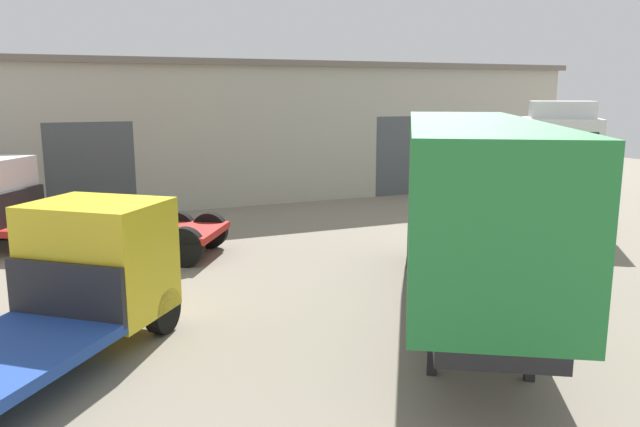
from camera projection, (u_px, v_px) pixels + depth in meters
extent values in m
plane|color=gray|center=(469.00, 309.00, 13.73)|extent=(60.00, 60.00, 0.00)
cube|color=#B7B2A3|center=(233.00, 130.00, 30.19)|extent=(31.16, 9.79, 5.73)
cube|color=#70665B|center=(231.00, 67.00, 29.61)|extent=(31.66, 10.29, 0.25)
cube|color=#4C5156|center=(91.00, 170.00, 23.33)|extent=(3.20, 0.08, 3.60)
cube|color=#4C5156|center=(406.00, 156.00, 28.69)|extent=(3.20, 0.08, 3.60)
cube|color=silver|center=(558.00, 166.00, 21.92)|extent=(3.45, 3.43, 3.34)
cube|color=silver|center=(562.00, 110.00, 21.74)|extent=(2.69, 2.62, 0.60)
cube|color=black|center=(564.00, 150.00, 20.68)|extent=(1.70, 1.36, 1.20)
cube|color=#232326|center=(547.00, 195.00, 25.27)|extent=(4.05, 4.39, 0.24)
cylinder|color=#B2B2B7|center=(575.00, 203.00, 24.48)|extent=(1.12, 1.21, 0.56)
cylinder|color=black|center=(591.00, 217.00, 21.40)|extent=(0.81, 0.92, 0.93)
cylinder|color=black|center=(524.00, 214.00, 21.95)|extent=(0.81, 0.92, 0.93)
cylinder|color=black|center=(573.00, 197.00, 25.59)|extent=(0.81, 0.92, 0.93)
cylinder|color=black|center=(517.00, 194.00, 26.13)|extent=(0.81, 0.92, 0.93)
cylinder|color=black|center=(570.00, 193.00, 26.45)|extent=(0.81, 0.92, 0.93)
cylinder|color=black|center=(516.00, 191.00, 26.99)|extent=(0.81, 0.92, 0.93)
cube|color=#28843D|center=(470.00, 188.00, 12.85)|extent=(7.59, 10.19, 2.79)
cube|color=#232326|center=(467.00, 259.00, 13.14)|extent=(6.95, 9.80, 0.24)
cube|color=#232326|center=(531.00, 349.00, 10.24)|extent=(0.22, 0.22, 1.11)
cube|color=#232326|center=(432.00, 343.00, 10.46)|extent=(0.22, 0.22, 1.11)
cylinder|color=black|center=(497.00, 253.00, 16.45)|extent=(0.80, 1.05, 1.04)
cylinder|color=black|center=(413.00, 250.00, 16.75)|extent=(0.80, 1.05, 1.04)
cylinder|color=black|center=(492.00, 244.00, 17.42)|extent=(0.80, 1.05, 1.04)
cylinder|color=black|center=(413.00, 241.00, 17.72)|extent=(0.80, 1.05, 1.04)
cube|color=yellow|center=(99.00, 258.00, 11.97)|extent=(3.06, 3.00, 2.20)
cube|color=black|center=(126.00, 228.00, 12.76)|extent=(1.60, 1.35, 0.88)
cube|color=#232326|center=(65.00, 293.00, 11.07)|extent=(1.92, 1.63, 1.10)
cylinder|color=black|center=(73.00, 300.00, 12.89)|extent=(0.82, 0.90, 0.92)
cylinder|color=black|center=(163.00, 310.00, 12.31)|extent=(0.82, 0.90, 0.92)
cube|color=red|center=(116.00, 229.00, 18.31)|extent=(6.55, 5.36, 0.20)
cube|color=#232326|center=(20.00, 208.00, 18.66)|extent=(1.38, 2.09, 1.10)
cylinder|color=black|center=(0.00, 223.00, 20.04)|extent=(1.09, 0.84, 1.09)
cylinder|color=black|center=(150.00, 246.00, 17.10)|extent=(1.09, 0.84, 1.09)
cylinder|color=black|center=(178.00, 229.00, 19.14)|extent=(1.09, 0.84, 1.09)
cylinder|color=black|center=(185.00, 247.00, 16.95)|extent=(1.09, 0.84, 1.09)
cylinder|color=black|center=(210.00, 230.00, 18.99)|extent=(1.09, 0.84, 1.09)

